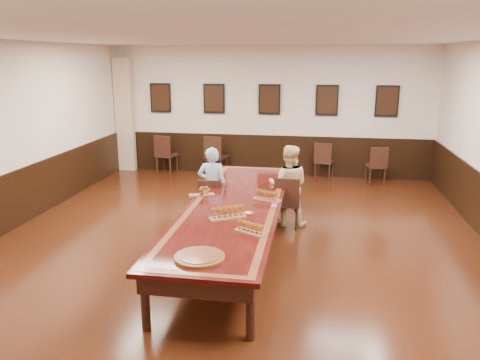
% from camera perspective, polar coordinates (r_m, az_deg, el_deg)
% --- Properties ---
extents(floor, '(8.00, 10.00, 0.02)m').
position_cam_1_polar(floor, '(7.38, -0.64, -8.59)').
color(floor, black).
rests_on(floor, ground).
extents(ceiling, '(8.00, 10.00, 0.02)m').
position_cam_1_polar(ceiling, '(6.78, -0.72, 17.25)').
color(ceiling, white).
rests_on(ceiling, floor).
extents(wall_back, '(8.00, 0.02, 3.20)m').
position_cam_1_polar(wall_back, '(11.81, 3.62, 8.36)').
color(wall_back, beige).
rests_on(wall_back, floor).
extents(wall_front, '(8.00, 0.02, 3.20)m').
position_cam_1_polar(wall_front, '(2.43, -23.17, -19.48)').
color(wall_front, beige).
rests_on(wall_front, floor).
extents(chair_man, '(0.44, 0.47, 0.88)m').
position_cam_1_polar(chair_man, '(8.28, -3.47, -2.66)').
color(chair_man, black).
rests_on(chair_man, floor).
extents(chair_woman, '(0.44, 0.48, 0.92)m').
position_cam_1_polar(chair_woman, '(8.25, 5.81, -2.61)').
color(chair_woman, black).
rests_on(chair_woman, floor).
extents(spare_chair_a, '(0.55, 0.58, 0.99)m').
position_cam_1_polar(spare_chair_a, '(12.21, -8.92, 3.17)').
color(spare_chair_a, black).
rests_on(spare_chair_a, floor).
extents(spare_chair_b, '(0.58, 0.61, 1.02)m').
position_cam_1_polar(spare_chair_b, '(11.82, -2.89, 3.03)').
color(spare_chair_b, black).
rests_on(spare_chair_b, floor).
extents(spare_chair_c, '(0.52, 0.55, 0.91)m').
position_cam_1_polar(spare_chair_c, '(11.69, 10.24, 2.40)').
color(spare_chair_c, black).
rests_on(spare_chair_c, floor).
extents(spare_chair_d, '(0.50, 0.53, 0.90)m').
position_cam_1_polar(spare_chair_d, '(11.53, 16.23, 1.83)').
color(spare_chair_d, black).
rests_on(spare_chair_d, floor).
extents(person_man, '(0.53, 0.37, 1.40)m').
position_cam_1_polar(person_man, '(8.29, -3.40, -0.74)').
color(person_man, '#4F8DC6').
rests_on(person_man, floor).
extents(person_woman, '(0.73, 0.57, 1.44)m').
position_cam_1_polar(person_woman, '(8.27, 5.91, -0.69)').
color(person_woman, beige).
rests_on(person_woman, floor).
extents(pink_phone, '(0.09, 0.16, 0.01)m').
position_cam_1_polar(pink_phone, '(7.04, 4.17, -3.13)').
color(pink_phone, '#DA4896').
rests_on(pink_phone, conference_table).
extents(curtain, '(0.45, 0.18, 2.90)m').
position_cam_1_polar(curtain, '(12.59, -13.88, 7.68)').
color(curtain, tan).
rests_on(curtain, floor).
extents(wainscoting, '(8.00, 10.00, 1.00)m').
position_cam_1_polar(wainscoting, '(7.19, -0.65, -4.86)').
color(wainscoting, black).
rests_on(wainscoting, floor).
extents(conference_table, '(1.40, 5.00, 0.76)m').
position_cam_1_polar(conference_table, '(7.15, -0.66, -4.02)').
color(conference_table, black).
rests_on(conference_table, floor).
extents(posters, '(6.14, 0.04, 0.74)m').
position_cam_1_polar(posters, '(11.71, 3.61, 9.78)').
color(posters, black).
rests_on(posters, wall_back).
extents(flight_a, '(0.43, 0.25, 0.15)m').
position_cam_1_polar(flight_a, '(7.54, -4.63, -1.42)').
color(flight_a, brown).
rests_on(flight_a, conference_table).
extents(flight_b, '(0.46, 0.29, 0.17)m').
position_cam_1_polar(flight_b, '(7.27, 3.28, -1.94)').
color(flight_b, brown).
rests_on(flight_b, conference_table).
extents(flight_c, '(0.52, 0.39, 0.19)m').
position_cam_1_polar(flight_c, '(6.46, -1.51, -4.00)').
color(flight_c, brown).
rests_on(flight_c, conference_table).
extents(flight_d, '(0.43, 0.31, 0.16)m').
position_cam_1_polar(flight_d, '(5.94, 1.25, -5.87)').
color(flight_d, brown).
rests_on(flight_d, conference_table).
extents(red_plate_grp, '(0.18, 0.18, 0.02)m').
position_cam_1_polar(red_plate_grp, '(6.68, 1.04, -4.07)').
color(red_plate_grp, '#A8220B').
rests_on(red_plate_grp, conference_table).
extents(carved_platter, '(0.63, 0.63, 0.05)m').
position_cam_1_polar(carved_platter, '(5.26, -4.94, -9.36)').
color(carved_platter, '#4F2A0F').
rests_on(carved_platter, conference_table).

